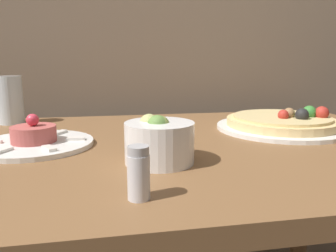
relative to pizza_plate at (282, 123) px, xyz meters
name	(u,v)px	position (x,y,z in m)	size (l,w,h in m)	color
dining_table	(163,186)	(-0.33, -0.08, -0.12)	(1.28, 0.77, 0.76)	brown
pizza_plate	(282,123)	(0.00, 0.00, 0.00)	(0.34, 0.34, 0.07)	white
tartare_plate	(34,140)	(-0.61, -0.07, 0.00)	(0.25, 0.25, 0.07)	white
small_bowl	(159,141)	(-0.37, -0.22, 0.02)	(0.12, 0.12, 0.09)	white
drinking_glass	(10,100)	(-0.73, 0.23, 0.05)	(0.07, 0.07, 0.14)	silver
salt_shaker	(139,173)	(-0.42, -0.38, 0.02)	(0.03, 0.03, 0.07)	silver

